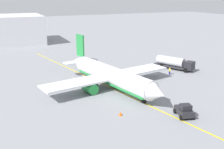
# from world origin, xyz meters

# --- Properties ---
(ground_plane) EXTENTS (400.00, 400.00, 0.00)m
(ground_plane) POSITION_xyz_m (0.00, 0.00, 0.00)
(ground_plane) COLOR gray
(airplane) EXTENTS (30.79, 29.41, 9.65)m
(airplane) POSITION_xyz_m (-0.49, -0.07, 2.64)
(airplane) COLOR white
(airplane) RESTS_ON ground
(fuel_tanker) EXTENTS (10.88, 6.49, 3.15)m
(fuel_tanker) POSITION_xyz_m (-6.40, 21.34, 1.73)
(fuel_tanker) COLOR #2D2D33
(fuel_tanker) RESTS_ON ground
(pushback_tug) EXTENTS (4.04, 3.25, 2.20)m
(pushback_tug) POSITION_xyz_m (17.30, 4.12, 1.01)
(pushback_tug) COLOR #232328
(pushback_tug) RESTS_ON ground
(refueling_worker) EXTENTS (0.63, 0.59, 1.71)m
(refueling_worker) POSITION_xyz_m (-2.89, 17.21, 0.82)
(refueling_worker) COLOR navy
(refueling_worker) RESTS_ON ground
(safety_cone_nose) EXTENTS (0.62, 0.62, 0.68)m
(safety_cone_nose) POSITION_xyz_m (12.43, -4.77, 0.34)
(safety_cone_nose) COLOR #F2590F
(safety_cone_nose) RESTS_ON ground
(distant_hangar) EXTENTS (23.85, 19.28, 10.90)m
(distant_hangar) POSITION_xyz_m (-67.59, -7.71, 5.44)
(distant_hangar) COLOR silver
(distant_hangar) RESTS_ON ground
(taxi_line_marking) EXTENTS (84.64, 13.06, 0.01)m
(taxi_line_marking) POSITION_xyz_m (0.00, 0.00, 0.01)
(taxi_line_marking) COLOR yellow
(taxi_line_marking) RESTS_ON ground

